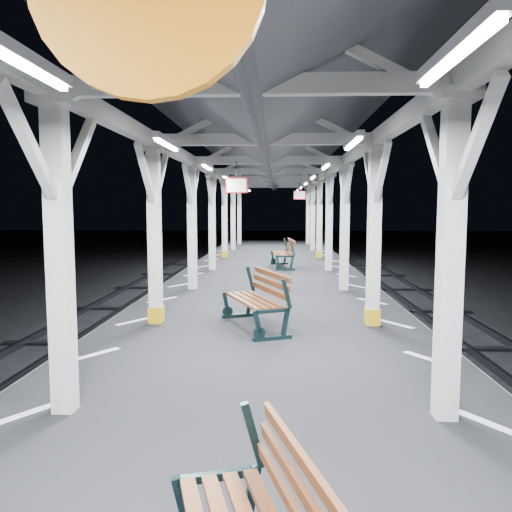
{
  "coord_description": "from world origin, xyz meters",
  "views": [
    {
      "loc": [
        0.27,
        -7.06,
        3.18
      ],
      "look_at": [
        -0.17,
        2.85,
        2.2
      ],
      "focal_mm": 35.0,
      "sensor_mm": 36.0,
      "label": 1
    }
  ],
  "objects": [
    {
      "name": "platform",
      "position": [
        0.0,
        0.0,
        0.5
      ],
      "size": [
        6.0,
        50.0,
        1.0
      ],
      "primitive_type": "cube",
      "color": "black",
      "rests_on": "ground"
    },
    {
      "name": "bench_mid",
      "position": [
        -0.06,
        1.82,
        1.54
      ],
      "size": [
        1.34,
        2.0,
        1.02
      ],
      "rotation": [
        0.0,
        0.0,
        0.39
      ],
      "color": "black",
      "rests_on": "platform"
    },
    {
      "name": "ground",
      "position": [
        0.0,
        0.0,
        0.0
      ],
      "size": [
        120.0,
        120.0,
        0.0
      ],
      "primitive_type": "plane",
      "color": "black",
      "rests_on": "ground"
    },
    {
      "name": "hazard_stripes_left",
      "position": [
        -2.45,
        0.0,
        1.0
      ],
      "size": [
        1.0,
        48.0,
        0.01
      ],
      "primitive_type": "cube",
      "color": "silver",
      "rests_on": "platform"
    },
    {
      "name": "hazard_stripes_right",
      "position": [
        2.45,
        0.0,
        1.0
      ],
      "size": [
        1.0,
        48.0,
        0.01
      ],
      "primitive_type": "cube",
      "color": "silver",
      "rests_on": "platform"
    },
    {
      "name": "canopy",
      "position": [
        0.0,
        -0.02,
        4.56
      ],
      "size": [
        5.4,
        49.0,
        4.65
      ],
      "color": "silver",
      "rests_on": "platform"
    },
    {
      "name": "bench_far",
      "position": [
        0.52,
        10.88,
        1.54
      ],
      "size": [
        0.9,
        1.94,
        1.02
      ],
      "rotation": [
        0.0,
        0.0,
        0.11
      ],
      "color": "black",
      "rests_on": "platform"
    }
  ]
}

